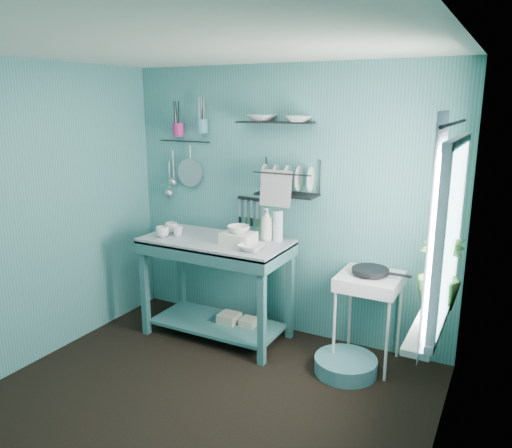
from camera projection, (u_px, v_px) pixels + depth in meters
The scene contains 35 objects.
floor at pixel (196, 407), 3.64m from camera, with size 3.20×3.20×0.00m, color black.
ceiling at pixel (184, 46), 3.04m from camera, with size 3.20×3.20×0.00m, color silver.
wall_back at pixel (284, 203), 4.63m from camera, with size 3.20×3.20×0.00m, color teal.
wall_left at pixel (29, 217), 4.07m from camera, with size 3.00×3.00×0.00m, color teal.
wall_right at pixel (441, 282), 2.61m from camera, with size 3.00×3.00×0.00m, color teal.
work_counter at pixel (217, 288), 4.65m from camera, with size 1.34×0.67×0.95m, color #306565.
mug_left at pixel (162, 232), 4.61m from camera, with size 0.12×0.12×0.10m, color silver.
mug_mid at pixel (178, 231), 4.65m from camera, with size 0.10×0.10×0.09m, color silver.
mug_right at pixel (171, 228), 4.75m from camera, with size 0.12×0.12×0.10m, color silver.
wash_tub at pixel (238, 238), 4.39m from camera, with size 0.28×0.22×0.10m, color silver.
tub_bowl at pixel (238, 229), 4.38m from camera, with size 0.20×0.20×0.06m, color silver.
soap_bottle at pixel (267, 224), 4.48m from camera, with size 0.12×0.12×0.30m, color silver.
water_bottle at pixel (278, 226), 4.46m from camera, with size 0.09×0.09×0.28m, color silver.
counter_bowl at pixel (251, 247), 4.20m from camera, with size 0.22×0.22×0.05m, color silver.
hotplate_stand at pixel (368, 319), 4.18m from camera, with size 0.49×0.49×0.79m, color silver.
frying_pan at pixel (370, 270), 4.08m from camera, with size 0.30×0.30×0.04m, color black.
knife_strip at pixel (252, 199), 4.74m from camera, with size 0.32×0.02×0.03m, color black.
dish_rack at pixel (287, 178), 4.41m from camera, with size 0.55×0.24×0.32m, color black.
upper_shelf at pixel (275, 122), 4.39m from camera, with size 0.70×0.18×0.01m, color black.
shelf_bowl_left at pixel (262, 116), 4.44m from camera, with size 0.23×0.23×0.06m, color silver.
shelf_bowl_right at pixel (299, 112), 4.26m from camera, with size 0.22×0.22×0.05m, color silver.
utensil_cup_magenta at pixel (178, 130), 4.91m from camera, with size 0.11×0.11×0.13m, color #B12067.
utensil_cup_teal at pixel (202, 126), 4.77m from camera, with size 0.11×0.11×0.13m, color teal.
colander at pixel (190, 173), 4.99m from camera, with size 0.28×0.28×0.03m, color #ABAEB3.
ladle_outer at pixel (173, 165), 5.08m from camera, with size 0.01×0.01×0.30m, color #ABAEB3.
ladle_inner at pixel (169, 176), 5.13m from camera, with size 0.01×0.01×0.30m, color #ABAEB3.
hook_rail at pixel (184, 141), 4.97m from camera, with size 0.01×0.01×0.60m, color black.
window_glass at pixel (452, 234), 2.97m from camera, with size 1.10×1.10×0.00m, color white.
windowsill at pixel (429, 323), 3.15m from camera, with size 0.16×0.95×0.04m, color silver.
curtain at pixel (433, 237), 2.73m from camera, with size 1.35×1.35×0.00m, color silver.
curtain_rod at pixel (454, 123), 2.84m from camera, with size 0.02×0.02×1.05m, color black.
potted_plant at pixel (439, 271), 3.28m from camera, with size 0.29×0.29×0.51m, color #356D2B.
storage_tin_large at pixel (229, 324), 4.74m from camera, with size 0.18×0.18×0.22m, color tan.
storage_tin_small at pixel (249, 329), 4.67m from camera, with size 0.15×0.15×0.20m, color tan.
floor_basin at pixel (346, 365), 4.09m from camera, with size 0.51×0.51×0.13m, color teal.
Camera 1 is at (1.89, -2.63, 2.17)m, focal length 35.00 mm.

